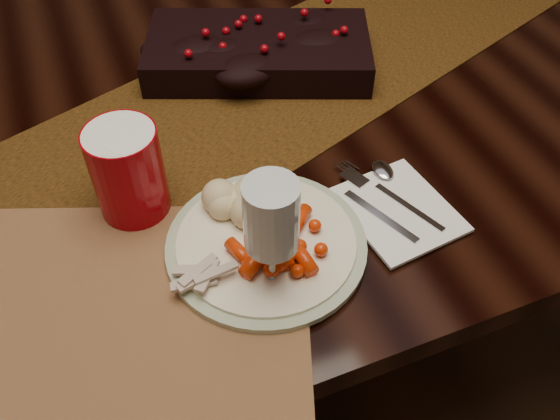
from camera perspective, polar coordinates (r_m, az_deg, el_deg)
name	(u,v)px	position (r m, az deg, el deg)	size (l,w,h in m)	color
floor	(232,345)	(1.55, -4.67, -12.86)	(5.00, 5.00, 0.00)	black
dining_table	(221,254)	(1.24, -5.71, -4.24)	(1.80, 1.00, 0.75)	black
table_runner	(182,136)	(0.93, -9.40, 7.04)	(1.67, 0.34, 0.00)	#522F0D
centerpiece	(258,47)	(1.04, -2.11, 15.42)	(0.38, 0.19, 0.08)	black
placemat_main	(105,318)	(0.73, -16.53, -9.94)	(0.48, 0.35, 0.00)	#926553
dinner_plate	(266,243)	(0.75, -1.34, -3.24)	(0.26, 0.26, 0.01)	white
baby_carrots	(276,250)	(0.72, -0.36, -3.85)	(0.11, 0.09, 0.02)	red
mashed_potatoes	(235,199)	(0.76, -4.36, 1.04)	(0.09, 0.08, 0.05)	tan
turkey_shreds	(200,271)	(0.71, -7.68, -5.83)	(0.07, 0.06, 0.02)	tan
napkin	(398,210)	(0.81, 11.26, 0.00)	(0.13, 0.15, 0.01)	white
fork	(374,206)	(0.81, 9.01, 0.38)	(0.02, 0.16, 0.00)	#AEAEBE
spoon	(400,195)	(0.83, 11.51, 1.40)	(0.03, 0.14, 0.00)	silver
red_cup	(128,172)	(0.78, -14.43, 3.58)	(0.09, 0.09, 0.13)	#93010B
wine_glass	(272,241)	(0.66, -0.80, -3.02)	(0.06, 0.06, 0.17)	#A6BAC4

